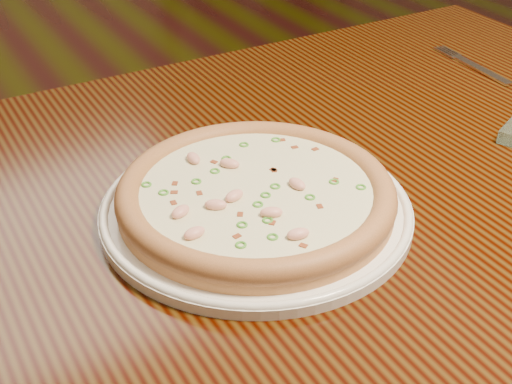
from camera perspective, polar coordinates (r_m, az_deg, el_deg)
ground at (r=1.71m, az=-0.14°, el=-12.09°), size 9.00×9.00×0.00m
hero_table at (r=0.95m, az=4.82°, el=-3.20°), size 1.20×0.80×0.75m
plate at (r=0.80m, az=0.00°, el=-1.28°), size 0.35×0.35×0.02m
pizza at (r=0.79m, az=-0.01°, el=-0.19°), size 0.31×0.31×0.03m
fork at (r=1.23m, az=17.09°, el=9.60°), size 0.03×0.18×0.00m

